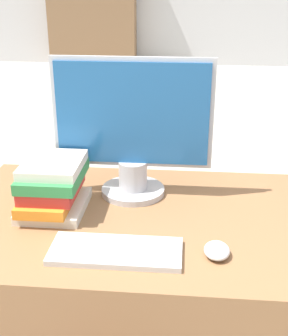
% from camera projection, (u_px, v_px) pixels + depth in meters
% --- Properties ---
extents(desk, '(1.30, 0.74, 0.73)m').
position_uv_depth(desk, '(161.00, 312.00, 1.58)').
color(desk, '#8C603D').
rests_on(desk, ground_plane).
extents(monitor, '(0.52, 0.21, 0.46)m').
position_uv_depth(monitor, '(133.00, 129.00, 1.50)').
color(monitor, '#B7B7BC').
rests_on(monitor, desk).
extents(keyboard, '(0.35, 0.15, 0.02)m').
position_uv_depth(keyboard, '(116.00, 251.00, 1.25)').
color(keyboard, silver).
rests_on(keyboard, desk).
extents(mouse, '(0.07, 0.09, 0.03)m').
position_uv_depth(mouse, '(217.00, 250.00, 1.24)').
color(mouse, silver).
rests_on(mouse, desk).
extents(book_stack, '(0.20, 0.26, 0.16)m').
position_uv_depth(book_stack, '(52.00, 187.00, 1.45)').
color(book_stack, silver).
rests_on(book_stack, desk).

